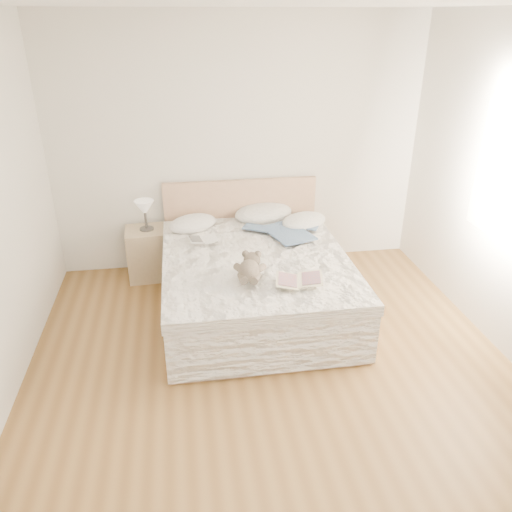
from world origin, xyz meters
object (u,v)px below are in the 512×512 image
Objects in this scene: nightstand at (149,253)px; teddy_bear at (249,277)px; table_lamp at (145,209)px; photo_book at (203,240)px; bed at (254,279)px; childrens_book at (299,281)px.

teddy_bear is at bearing -56.83° from nightstand.
nightstand is at bearing 133.17° from teddy_bear.
photo_book is (0.57, -0.52, -0.16)m from table_lamp.
bed is 0.70m from teddy_bear.
nightstand is at bearing -179.67° from table_lamp.
bed is 6.60× the size of table_lamp.
childrens_book is at bearing -62.36° from photo_book.
childrens_book is at bearing -2.28° from teddy_bear.
nightstand is 1.37× the size of childrens_book.
bed is 7.37× the size of photo_book.
nightstand is at bearing 127.81° from photo_book.
table_lamp is at bearing 0.33° from nightstand.
teddy_bear is (0.91, -1.40, 0.37)m from nightstand.
table_lamp is (0.01, 0.00, 0.51)m from nightstand.
table_lamp is 0.80× the size of childrens_book.
bed is at bearing -37.71° from table_lamp.
bed is 6.28× the size of teddy_bear.
photo_book is 1.22m from childrens_book.
table_lamp is 1.67m from teddy_bear.
childrens_book is at bearing -48.28° from nightstand.
childrens_book is at bearing -48.43° from table_lamp.
table_lamp is 1.99m from childrens_book.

